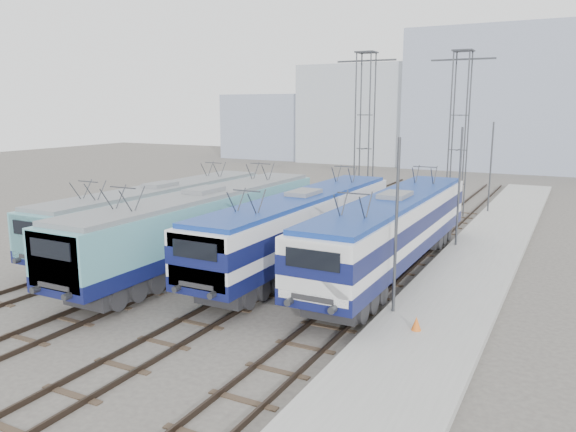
% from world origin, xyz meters
% --- Properties ---
extents(ground, '(160.00, 160.00, 0.00)m').
position_xyz_m(ground, '(0.00, 0.00, 0.00)').
color(ground, '#514C47').
extents(platform, '(4.00, 70.00, 0.30)m').
position_xyz_m(platform, '(10.20, 8.00, 0.15)').
color(platform, '#9E9E99').
rests_on(platform, ground).
extents(locomotive_far_left, '(2.80, 17.66, 3.32)m').
position_xyz_m(locomotive_far_left, '(-6.75, 6.49, 2.20)').
color(locomotive_far_left, '#101548').
rests_on(locomotive_far_left, ground).
extents(locomotive_center_left, '(2.98, 18.87, 3.55)m').
position_xyz_m(locomotive_center_left, '(-2.25, 4.52, 2.34)').
color(locomotive_center_left, '#101548').
rests_on(locomotive_center_left, ground).
extents(locomotive_center_right, '(2.89, 18.25, 3.43)m').
position_xyz_m(locomotive_center_right, '(2.25, 6.88, 2.33)').
color(locomotive_center_right, '#101548').
rests_on(locomotive_center_right, ground).
extents(locomotive_far_right, '(2.96, 18.71, 3.52)m').
position_xyz_m(locomotive_far_right, '(6.75, 7.71, 2.38)').
color(locomotive_far_right, '#101548').
rests_on(locomotive_far_right, ground).
extents(catenary_tower_west, '(4.50, 1.20, 12.00)m').
position_xyz_m(catenary_tower_west, '(0.00, 22.00, 6.64)').
color(catenary_tower_west, '#3F4247').
rests_on(catenary_tower_west, ground).
extents(catenary_tower_east, '(4.50, 1.20, 12.00)m').
position_xyz_m(catenary_tower_east, '(6.50, 24.00, 6.64)').
color(catenary_tower_east, '#3F4247').
rests_on(catenary_tower_east, ground).
extents(mast_front, '(0.12, 0.12, 7.00)m').
position_xyz_m(mast_front, '(8.60, 2.00, 3.50)').
color(mast_front, '#3F4247').
rests_on(mast_front, ground).
extents(mast_mid, '(0.12, 0.12, 7.00)m').
position_xyz_m(mast_mid, '(8.60, 14.00, 3.50)').
color(mast_mid, '#3F4247').
rests_on(mast_mid, ground).
extents(mast_rear, '(0.12, 0.12, 7.00)m').
position_xyz_m(mast_rear, '(8.60, 26.00, 3.50)').
color(mast_rear, '#3F4247').
rests_on(mast_rear, ground).
extents(safety_cone, '(0.35, 0.35, 0.50)m').
position_xyz_m(safety_cone, '(9.89, 0.54, 0.55)').
color(safety_cone, orange).
rests_on(safety_cone, platform).
extents(building_west, '(18.00, 12.00, 14.00)m').
position_xyz_m(building_west, '(-14.00, 62.00, 7.00)').
color(building_west, '#A5AEB9').
rests_on(building_west, ground).
extents(building_center, '(22.00, 14.00, 18.00)m').
position_xyz_m(building_center, '(4.00, 62.00, 9.00)').
color(building_center, '#909BB4').
rests_on(building_center, ground).
extents(building_far_west, '(14.00, 10.00, 10.00)m').
position_xyz_m(building_far_west, '(-30.00, 62.00, 5.00)').
color(building_far_west, '#909BB4').
rests_on(building_far_west, ground).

